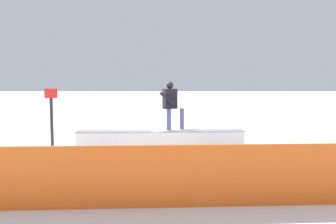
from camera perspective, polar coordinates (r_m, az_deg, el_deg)
ground_plane at (r=10.73m, az=-1.21°, el=-6.72°), size 120.00×120.00×0.00m
grind_box at (r=10.67m, az=-1.21°, el=-5.06°), size 5.17×0.82×0.69m
snowboarder at (r=10.48m, az=0.57°, el=1.33°), size 1.51×0.94×1.50m
safety_fence at (r=6.08m, az=-2.22°, el=-10.69°), size 8.64×0.51×1.11m
trail_marker at (r=11.32m, az=-18.83°, el=-0.93°), size 0.40×0.10×1.98m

